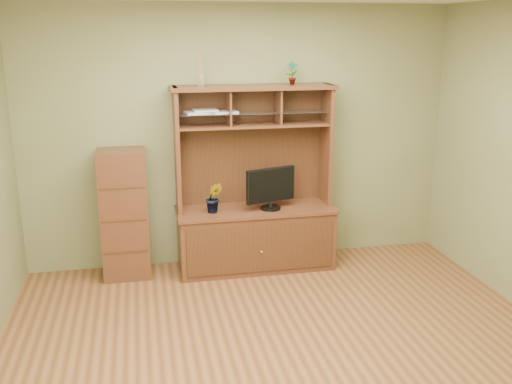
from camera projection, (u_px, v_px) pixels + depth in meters
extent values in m
cube|color=#5A3419|center=(287.00, 352.00, 4.46)|extent=(4.50, 4.00, 0.02)
cube|color=#65673D|center=(240.00, 137.00, 5.99)|extent=(4.50, 0.02, 2.70)
cube|color=#65673D|center=(425.00, 316.00, 2.20)|extent=(4.50, 0.02, 2.70)
cube|color=#422012|center=(256.00, 239.00, 6.00)|extent=(1.60, 0.55, 0.62)
cube|color=#341A0E|center=(261.00, 248.00, 5.73)|extent=(1.50, 0.01, 0.50)
sphere|color=silver|center=(261.00, 252.00, 5.73)|extent=(0.02, 0.02, 0.02)
cube|color=#422012|center=(256.00, 209.00, 5.91)|extent=(1.64, 0.59, 0.03)
cube|color=#422012|center=(177.00, 150.00, 5.68)|extent=(0.04, 0.35, 1.25)
cube|color=#422012|center=(326.00, 144.00, 5.99)|extent=(0.04, 0.35, 1.25)
cube|color=#341A0E|center=(250.00, 144.00, 5.99)|extent=(1.52, 0.02, 1.25)
cube|color=#422012|center=(253.00, 87.00, 5.67)|extent=(1.66, 0.40, 0.04)
cube|color=#422012|center=(254.00, 125.00, 5.77)|extent=(1.52, 0.32, 0.02)
cube|color=#422012|center=(229.00, 107.00, 5.67)|extent=(0.02, 0.31, 0.35)
cube|color=#422012|center=(278.00, 106.00, 5.77)|extent=(0.02, 0.31, 0.35)
cube|color=silver|center=(254.00, 113.00, 5.73)|extent=(1.50, 0.27, 0.01)
cylinder|color=black|center=(271.00, 208.00, 5.88)|extent=(0.21, 0.21, 0.02)
cylinder|color=black|center=(271.00, 204.00, 5.86)|extent=(0.04, 0.04, 0.07)
cube|color=black|center=(271.00, 185.00, 5.81)|extent=(0.53, 0.20, 0.35)
imported|color=#23501B|center=(214.00, 198.00, 5.72)|extent=(0.20, 0.18, 0.31)
imported|color=#2F6824|center=(292.00, 73.00, 5.71)|extent=(0.13, 0.09, 0.23)
cylinder|color=silver|center=(201.00, 81.00, 5.55)|extent=(0.06, 0.06, 0.10)
cylinder|color=#A77853|center=(201.00, 65.00, 5.51)|extent=(0.04, 0.04, 0.19)
cube|color=#BABABF|center=(198.00, 113.00, 5.62)|extent=(0.29, 0.24, 0.02)
cube|color=#BABABF|center=(205.00, 110.00, 5.63)|extent=(0.25, 0.19, 0.02)
cube|color=#BABABF|center=(224.00, 112.00, 5.68)|extent=(0.27, 0.23, 0.02)
cube|color=#422012|center=(124.00, 214.00, 5.71)|extent=(0.47, 0.42, 1.30)
cube|color=#341A0E|center=(126.00, 252.00, 5.59)|extent=(0.43, 0.01, 0.02)
cube|color=#341A0E|center=(124.00, 221.00, 5.51)|extent=(0.43, 0.01, 0.01)
cube|color=#341A0E|center=(122.00, 188.00, 5.42)|extent=(0.43, 0.01, 0.01)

